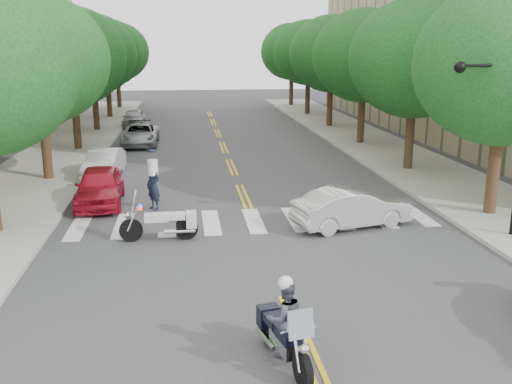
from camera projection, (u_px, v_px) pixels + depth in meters
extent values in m
plane|color=#38383A|center=(285.00, 297.00, 14.47)|extent=(140.00, 140.00, 0.00)
cube|color=#9E9991|center=(67.00, 150.00, 34.42)|extent=(5.00, 60.00, 0.15)
cube|color=#9E9991|center=(370.00, 143.00, 36.74)|extent=(5.00, 60.00, 0.15)
cylinder|color=#382316|center=(46.00, 146.00, 26.42)|extent=(0.44, 0.44, 3.32)
ellipsoid|color=#154513|center=(38.00, 60.00, 25.45)|extent=(6.40, 6.40, 5.76)
cylinder|color=#382316|center=(76.00, 123.00, 34.11)|extent=(0.44, 0.44, 3.32)
ellipsoid|color=#154513|center=(71.00, 56.00, 33.13)|extent=(6.40, 6.40, 5.76)
cylinder|color=#382316|center=(96.00, 109.00, 41.79)|extent=(0.44, 0.44, 3.32)
ellipsoid|color=#154513|center=(92.00, 54.00, 40.82)|extent=(6.40, 6.40, 5.76)
cylinder|color=#382316|center=(109.00, 99.00, 49.48)|extent=(0.44, 0.44, 3.32)
ellipsoid|color=#154513|center=(106.00, 53.00, 48.50)|extent=(6.40, 6.40, 5.76)
cylinder|color=#382316|center=(119.00, 92.00, 57.16)|extent=(0.44, 0.44, 3.32)
ellipsoid|color=#154513|center=(116.00, 52.00, 56.19)|extent=(6.40, 6.40, 5.76)
cylinder|color=#382316|center=(493.00, 173.00, 20.89)|extent=(0.44, 0.44, 3.32)
ellipsoid|color=#154513|center=(505.00, 64.00, 19.91)|extent=(6.40, 6.40, 5.76)
cylinder|color=#382316|center=(409.00, 138.00, 28.57)|extent=(0.44, 0.44, 3.32)
ellipsoid|color=#154513|center=(415.00, 59.00, 27.60)|extent=(6.40, 6.40, 5.76)
cylinder|color=#382316|center=(361.00, 119.00, 36.26)|extent=(0.44, 0.44, 3.32)
ellipsoid|color=#154513|center=(364.00, 56.00, 35.28)|extent=(6.40, 6.40, 5.76)
cylinder|color=#382316|center=(330.00, 106.00, 43.94)|extent=(0.44, 0.44, 3.32)
ellipsoid|color=#154513|center=(331.00, 54.00, 42.97)|extent=(6.40, 6.40, 5.76)
cylinder|color=#382316|center=(308.00, 97.00, 51.63)|extent=(0.44, 0.44, 3.32)
ellipsoid|color=#154513|center=(309.00, 53.00, 50.65)|extent=(6.40, 6.40, 5.76)
cylinder|color=#382316|center=(291.00, 90.00, 59.31)|extent=(0.44, 0.44, 3.32)
ellipsoid|color=#154513|center=(292.00, 52.00, 58.34)|extent=(6.40, 6.40, 5.76)
cylinder|color=black|center=(494.00, 65.00, 17.28)|extent=(2.40, 0.10, 0.10)
sphere|color=black|center=(460.00, 67.00, 17.16)|extent=(0.36, 0.36, 0.36)
cylinder|color=black|center=(303.00, 370.00, 10.59)|extent=(0.29, 0.70, 0.69)
cylinder|color=black|center=(271.00, 330.00, 12.06)|extent=(0.33, 0.71, 0.69)
cube|color=silver|center=(285.00, 342.00, 11.34)|extent=(0.52, 0.96, 0.32)
cube|color=black|center=(287.00, 333.00, 11.18)|extent=(0.51, 0.77, 0.22)
cube|color=black|center=(276.00, 320.00, 11.68)|extent=(0.52, 0.63, 0.16)
cube|color=black|center=(268.00, 316.00, 12.13)|extent=(0.50, 0.39, 0.45)
cube|color=#8C99A5|center=(301.00, 324.00, 10.49)|extent=(0.53, 0.26, 0.55)
cube|color=red|center=(303.00, 328.00, 10.73)|extent=(0.12, 0.12, 0.08)
cube|color=#0C26E5|center=(291.00, 330.00, 10.65)|extent=(0.12, 0.12, 0.08)
imported|color=#474C56|center=(285.00, 318.00, 11.21)|extent=(0.89, 0.76, 1.59)
sphere|color=silver|center=(286.00, 283.00, 11.02)|extent=(0.30, 0.30, 0.30)
cylinder|color=black|center=(131.00, 230.00, 18.45)|extent=(0.76, 0.17, 0.76)
cylinder|color=black|center=(186.00, 228.00, 18.70)|extent=(0.76, 0.21, 0.76)
cube|color=silver|center=(160.00, 225.00, 18.55)|extent=(1.01, 0.38, 0.36)
cube|color=silver|center=(157.00, 217.00, 18.46)|extent=(0.79, 0.42, 0.25)
cube|color=silver|center=(176.00, 216.00, 18.54)|extent=(0.62, 0.46, 0.18)
cube|color=silver|center=(191.00, 219.00, 18.65)|extent=(0.34, 0.50, 0.50)
cube|color=#8C99A5|center=(134.00, 202.00, 18.23)|extent=(0.18, 0.56, 0.61)
cube|color=red|center=(140.00, 209.00, 18.18)|extent=(0.11, 0.11, 0.09)
cube|color=#0C26E5|center=(141.00, 206.00, 18.43)|extent=(0.11, 0.11, 0.09)
imported|color=#151B31|center=(153.00, 186.00, 21.95)|extent=(0.78, 0.82, 1.89)
imported|color=silver|center=(352.00, 208.00, 19.88)|extent=(4.41, 2.44, 1.38)
imported|color=#A81124|center=(100.00, 186.00, 22.69)|extent=(1.99, 4.50, 1.51)
imported|color=silver|center=(104.00, 163.00, 27.46)|extent=(1.73, 4.14, 1.33)
imported|color=#93969A|center=(140.00, 135.00, 36.24)|extent=(2.27, 4.84, 1.34)
imported|color=black|center=(141.00, 133.00, 37.21)|extent=(2.19, 4.53, 1.27)
imported|color=#A1A1A6|center=(134.00, 118.00, 44.68)|extent=(1.69, 4.00, 1.35)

